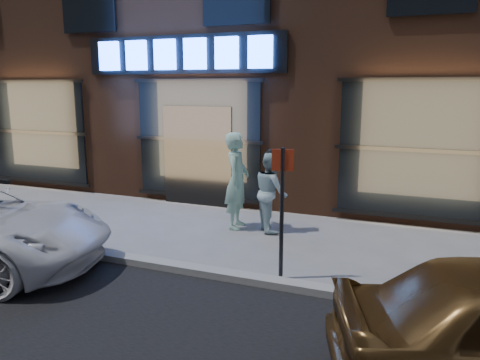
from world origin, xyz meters
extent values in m
plane|color=slate|center=(0.00, 0.00, 0.00)|extent=(90.00, 90.00, 0.00)
cube|color=gray|center=(0.00, 0.00, 0.06)|extent=(60.00, 0.25, 0.12)
cube|color=#54301E|center=(0.00, 8.00, 5.00)|extent=(30.00, 8.00, 10.00)
cube|color=black|center=(-0.40, 3.95, 3.60)|extent=(5.20, 0.06, 0.90)
cube|color=black|center=(0.00, 3.92, 1.20)|extent=(1.80, 0.10, 2.40)
cube|color=#FFBF72|center=(-5.00, 3.98, 1.60)|extent=(3.00, 0.04, 2.60)
cube|color=black|center=(-5.00, 3.94, 1.60)|extent=(3.20, 0.06, 2.80)
cube|color=#FFBF72|center=(0.00, 3.98, 1.60)|extent=(3.00, 0.04, 2.60)
cube|color=black|center=(0.00, 3.94, 1.60)|extent=(3.20, 0.06, 2.80)
cube|color=#FFBF72|center=(5.00, 3.98, 1.60)|extent=(3.00, 0.04, 2.60)
cube|color=black|center=(5.00, 3.94, 1.60)|extent=(3.20, 0.06, 2.80)
cube|color=#2659FF|center=(-2.40, 3.88, 3.60)|extent=(0.55, 0.12, 0.70)
cube|color=#2659FF|center=(-1.60, 3.88, 3.60)|extent=(0.55, 0.12, 0.70)
cube|color=#2659FF|center=(-0.80, 3.88, 3.60)|extent=(0.55, 0.12, 0.70)
cube|color=#2659FF|center=(0.00, 3.88, 3.60)|extent=(0.55, 0.12, 0.70)
cube|color=#2659FF|center=(0.80, 3.88, 3.60)|extent=(0.55, 0.12, 0.70)
cube|color=#2659FF|center=(1.60, 3.88, 3.60)|extent=(0.55, 0.12, 0.70)
imported|color=#A1D4B5|center=(1.61, 2.50, 0.98)|extent=(0.56, 0.77, 1.97)
imported|color=silver|center=(2.31, 2.59, 0.80)|extent=(0.93, 0.98, 1.60)
cylinder|color=#262628|center=(3.21, 0.33, 1.00)|extent=(0.06, 0.06, 2.00)
cube|color=red|center=(3.21, 0.33, 1.82)|extent=(0.31, 0.11, 0.32)
camera|label=1|loc=(5.12, -6.09, 2.87)|focal=35.00mm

